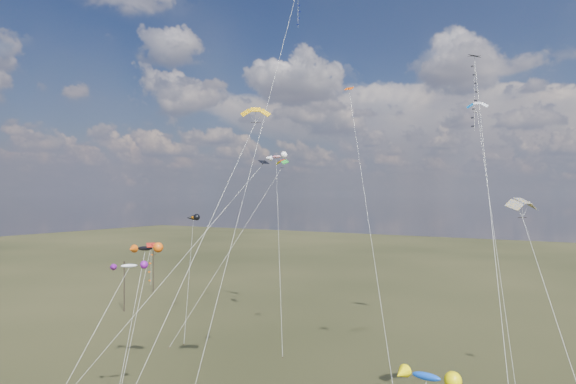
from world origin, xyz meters
The scene contains 16 objects.
utility_pole_near centered at (-38.00, 30.00, 4.09)m, with size 1.40×0.20×8.00m.
utility_pole_far centered at (-46.00, 44.00, 4.09)m, with size 1.40×0.20×8.00m.
diamond_black_high centered at (17.85, 20.56, 26.57)m, with size 6.53×17.67×31.38m.
diamond_navy_tall centered at (-3.17, 23.99, 37.80)m, with size 4.55×24.99×43.89m.
diamond_black_mid centered at (-3.75, 9.71, 15.51)m, with size 11.55×16.68×22.07m.
diamond_red_low centered at (-11.51, 10.17, 11.18)m, with size 4.63×8.54×13.84m.
diamond_orange_center centered at (7.10, 20.21, 21.00)m, with size 10.78×13.59×30.43m.
parafoil_yellow centered at (2.93, 7.92, 25.63)m, with size 4.92×14.78×26.37m.
parafoil_blue_white centered at (14.27, 39.68, 29.89)m, with size 8.24×18.54×30.67m.
parafoil_striped centered at (22.27, 14.68, 18.24)m, with size 7.79×12.05×18.96m.
parafoil_tricolor centered at (-10.83, 34.05, 23.37)m, with size 8.28×15.95×24.06m.
novelty_black_orange centered at (-12.16, 10.15, 13.27)m, with size 6.29×9.06×13.88m.
novelty_orange_black centered at (-24.73, 31.50, 15.26)m, with size 9.29×11.59×15.84m.
novelty_white_purple centered at (-6.15, 2.74, 12.78)m, with size 2.14×10.48×13.19m.
novelty_redwhite_stripe centered at (-14.98, 39.20, 24.40)m, with size 13.11×17.03×25.09m.
novelty_blue_yellow centered at (21.02, -5.77, 11.26)m, with size 2.48×7.66×11.70m.
Camera 1 is at (27.07, -26.63, 18.78)m, focal length 32.00 mm.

